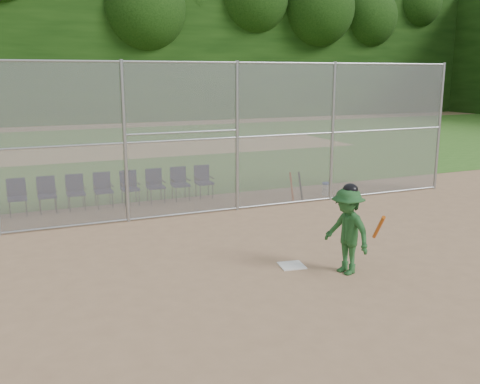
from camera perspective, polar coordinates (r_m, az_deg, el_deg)
name	(u,v)px	position (r m, az deg, el deg)	size (l,w,h in m)	color
ground	(294,277)	(10.01, 5.77, -9.03)	(100.00, 100.00, 0.00)	tan
grass_strip	(113,151)	(26.76, -13.36, 4.32)	(100.00, 100.00, 0.00)	#35691F
dirt_patch_far	(113,151)	(26.76, -13.36, 4.33)	(24.00, 24.00, 0.00)	tan
backstop_fence	(202,136)	(13.98, -4.10, 5.93)	(16.09, 0.09, 4.00)	gray
treeline	(100,36)	(28.54, -14.68, 15.81)	(81.00, 60.00, 11.00)	black
home_plate	(292,265)	(10.55, 5.54, -7.81)	(0.47, 0.47, 0.02)	white
batter_at_plate	(347,230)	(10.11, 11.37, -4.03)	(0.97, 1.30, 1.72)	#205224
water_cooler	(327,189)	(16.69, 9.25, 0.35)	(0.30, 0.30, 0.38)	white
spare_bats	(296,186)	(15.85, 5.99, 0.62)	(0.36, 0.31, 0.83)	#D84C14
chair_1	(17,198)	(15.21, -22.67, -0.56)	(0.54, 0.52, 0.96)	#0F123A
chair_2	(47,195)	(15.23, -19.88, -0.31)	(0.54, 0.52, 0.96)	#0F123A
chair_3	(76,193)	(15.29, -17.10, -0.07)	(0.54, 0.52, 0.96)	#0F123A
chair_4	(104,190)	(15.38, -14.35, 0.17)	(0.54, 0.52, 0.96)	#0F123A
chair_5	(130,188)	(15.51, -11.64, 0.40)	(0.54, 0.52, 0.96)	#0F123A
chair_6	(156,186)	(15.67, -8.97, 0.64)	(0.54, 0.52, 0.96)	#0F123A
chair_7	(180,184)	(15.87, -6.37, 0.86)	(0.54, 0.52, 0.96)	#0F123A
chair_8	(204,182)	(16.10, -3.84, 1.08)	(0.54, 0.52, 0.96)	#0F123A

